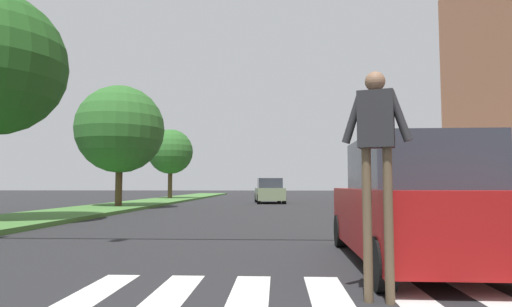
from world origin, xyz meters
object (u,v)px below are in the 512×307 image
Objects in this scene: traffic_light_gantry at (58,8)px; suv_crossing at (412,205)px; tree_far at (120,129)px; pedestrian_performer at (376,147)px; sedan_midblock at (270,192)px; tree_distant at (170,152)px.

traffic_light_gantry is 7.00m from suv_crossing.
tree_far is 19.06m from suv_crossing.
traffic_light_gantry is 4.17× the size of pedestrian_performer.
pedestrian_performer is (9.45, -17.82, -2.54)m from tree_far.
tree_far reaches higher than sedan_midblock.
tree_distant is (-0.61, 13.40, -0.17)m from tree_far.
tree_distant is at bearing 92.59° from tree_far.
traffic_light_gantry reaches higher than sedan_midblock.
suv_crossing is 1.10× the size of sedan_midblock.
suv_crossing reaches higher than sedan_midblock.
traffic_light_gantry is at bearing 176.27° from suv_crossing.
tree_far reaches higher than pedestrian_performer.
tree_distant is at bearing 145.03° from sedan_midblock.
tree_distant reaches higher than sedan_midblock.
traffic_light_gantry reaches higher than suv_crossing.
traffic_light_gantry reaches higher than tree_distant.
sedan_midblock is (-1.61, 25.31, -0.87)m from pedestrian_performer.
pedestrian_performer is (10.06, -31.22, -2.37)m from tree_distant.
tree_distant is 10.81m from sedan_midblock.
tree_distant is 29.01m from traffic_light_gantry.
tree_far is 1.38× the size of suv_crossing.
tree_far is at bearing -87.41° from tree_distant.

